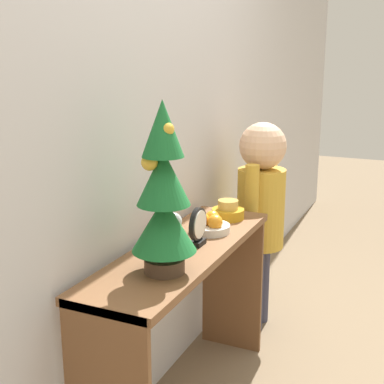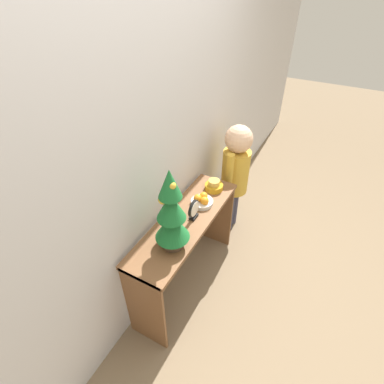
{
  "view_description": "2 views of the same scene",
  "coord_description": "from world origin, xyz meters",
  "px_view_note": "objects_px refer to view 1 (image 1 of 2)",
  "views": [
    {
      "loc": [
        -1.73,
        -0.66,
        1.42
      ],
      "look_at": [
        0.03,
        0.14,
        0.92
      ],
      "focal_mm": 50.0,
      "sensor_mm": 36.0,
      "label": 1
    },
    {
      "loc": [
        -1.34,
        -0.61,
        2.15
      ],
      "look_at": [
        0.03,
        0.13,
        0.94
      ],
      "focal_mm": 28.0,
      "sensor_mm": 36.0,
      "label": 2
    }
  ],
  "objects_px": {
    "mini_tree": "(164,195)",
    "desk_clock": "(198,227)",
    "fruit_bowl": "(210,225)",
    "child_figure": "(261,201)",
    "singing_bowl": "(228,211)"
  },
  "relations": [
    {
      "from": "desk_clock",
      "to": "singing_bowl",
      "type": "bearing_deg",
      "value": 2.82
    },
    {
      "from": "mini_tree",
      "to": "desk_clock",
      "type": "relative_size",
      "value": 3.87
    },
    {
      "from": "mini_tree",
      "to": "child_figure",
      "type": "bearing_deg",
      "value": -0.52
    },
    {
      "from": "mini_tree",
      "to": "singing_bowl",
      "type": "xyz_separation_m",
      "value": [
        0.66,
        0.02,
        -0.24
      ]
    },
    {
      "from": "desk_clock",
      "to": "child_figure",
      "type": "xyz_separation_m",
      "value": [
        0.76,
        -0.01,
        -0.09
      ]
    },
    {
      "from": "fruit_bowl",
      "to": "desk_clock",
      "type": "height_order",
      "value": "desk_clock"
    },
    {
      "from": "desk_clock",
      "to": "child_figure",
      "type": "bearing_deg",
      "value": -1.04
    },
    {
      "from": "fruit_bowl",
      "to": "child_figure",
      "type": "height_order",
      "value": "child_figure"
    },
    {
      "from": "desk_clock",
      "to": "child_figure",
      "type": "height_order",
      "value": "child_figure"
    },
    {
      "from": "fruit_bowl",
      "to": "desk_clock",
      "type": "xyz_separation_m",
      "value": [
        -0.16,
        -0.02,
        0.04
      ]
    },
    {
      "from": "mini_tree",
      "to": "desk_clock",
      "type": "distance_m",
      "value": 0.35
    },
    {
      "from": "mini_tree",
      "to": "fruit_bowl",
      "type": "xyz_separation_m",
      "value": [
        0.45,
        0.02,
        -0.24
      ]
    },
    {
      "from": "singing_bowl",
      "to": "child_figure",
      "type": "bearing_deg",
      "value": -4.7
    },
    {
      "from": "mini_tree",
      "to": "fruit_bowl",
      "type": "height_order",
      "value": "mini_tree"
    },
    {
      "from": "mini_tree",
      "to": "desk_clock",
      "type": "height_order",
      "value": "mini_tree"
    }
  ]
}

